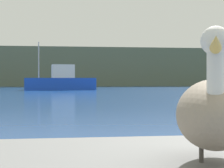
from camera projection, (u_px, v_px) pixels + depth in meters
name	position (u px, v px, depth m)	size (l,w,h in m)	color
hillside_backdrop	(72.00, 68.00, 71.67)	(140.00, 17.59, 6.47)	#5B664C
pelican	(215.00, 112.00, 2.40)	(0.84, 1.31, 0.81)	gray
fishing_boat_blue	(61.00, 81.00, 42.17)	(7.74, 2.61, 5.14)	blue
mooring_buoy	(224.00, 95.00, 18.74)	(0.71, 0.71, 0.71)	red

